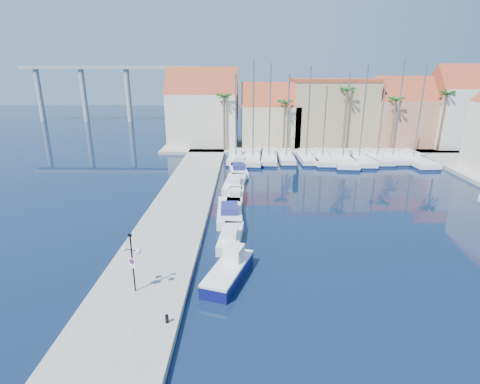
# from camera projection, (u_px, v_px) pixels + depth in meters

# --- Properties ---
(ground) EXTENTS (260.00, 260.00, 0.00)m
(ground) POSITION_uv_depth(u_px,v_px,m) (282.00, 292.00, 23.97)
(ground) COLOR black
(ground) RESTS_ON ground
(quay_west) EXTENTS (6.00, 77.00, 0.50)m
(quay_west) POSITION_uv_depth(u_px,v_px,m) (178.00, 211.00, 36.85)
(quay_west) COLOR gray
(quay_west) RESTS_ON ground
(shore_north) EXTENTS (54.00, 16.00, 0.50)m
(shore_north) POSITION_uv_depth(u_px,v_px,m) (313.00, 145.00, 69.32)
(shore_north) COLOR gray
(shore_north) RESTS_ON ground
(lamp_post) EXTENTS (1.28, 0.61, 3.88)m
(lamp_post) POSITION_uv_depth(u_px,v_px,m) (132.00, 254.00, 22.44)
(lamp_post) COLOR black
(lamp_post) RESTS_ON quay_west
(bollard) EXTENTS (0.19, 0.19, 0.48)m
(bollard) POSITION_uv_depth(u_px,v_px,m) (167.00, 319.00, 20.25)
(bollard) COLOR black
(bollard) RESTS_ON quay_west
(fishing_boat) EXTENTS (3.46, 5.84, 1.94)m
(fishing_boat) POSITION_uv_depth(u_px,v_px,m) (229.00, 270.00, 25.37)
(fishing_boat) COLOR #0D104F
(fishing_boat) RESTS_ON ground
(motorboat_west_0) EXTENTS (2.11, 5.36, 1.40)m
(motorboat_west_0) POSITION_uv_depth(u_px,v_px,m) (231.00, 237.00, 30.62)
(motorboat_west_0) COLOR white
(motorboat_west_0) RESTS_ON ground
(motorboat_west_1) EXTENTS (2.58, 7.22, 1.40)m
(motorboat_west_1) POSITION_uv_depth(u_px,v_px,m) (230.00, 212.00, 36.11)
(motorboat_west_1) COLOR white
(motorboat_west_1) RESTS_ON ground
(motorboat_west_2) EXTENTS (1.79, 5.14, 1.40)m
(motorboat_west_2) POSITION_uv_depth(u_px,v_px,m) (236.00, 196.00, 40.51)
(motorboat_west_2) COLOR white
(motorboat_west_2) RESTS_ON ground
(motorboat_west_3) EXTENTS (2.79, 7.26, 1.40)m
(motorboat_west_3) POSITION_uv_depth(u_px,v_px,m) (235.00, 183.00, 45.06)
(motorboat_west_3) COLOR white
(motorboat_west_3) RESTS_ON ground
(motorboat_west_4) EXTENTS (2.84, 7.03, 1.40)m
(motorboat_west_4) POSITION_uv_depth(u_px,v_px,m) (238.00, 169.00, 51.28)
(motorboat_west_4) COLOR white
(motorboat_west_4) RESTS_ON ground
(motorboat_west_5) EXTENTS (2.50, 6.67, 1.40)m
(motorboat_west_5) POSITION_uv_depth(u_px,v_px,m) (239.00, 162.00, 55.34)
(motorboat_west_5) COLOR white
(motorboat_west_5) RESTS_ON ground
(motorboat_west_6) EXTENTS (1.93, 5.86, 1.40)m
(motorboat_west_6) POSITION_uv_depth(u_px,v_px,m) (237.00, 156.00, 59.34)
(motorboat_west_6) COLOR white
(motorboat_west_6) RESTS_ON ground
(sailboat_0) EXTENTS (2.69, 8.87, 13.01)m
(sailboat_0) POSITION_uv_depth(u_px,v_px,m) (236.00, 157.00, 58.13)
(sailboat_0) COLOR white
(sailboat_0) RESTS_ON ground
(sailboat_1) EXTENTS (3.57, 10.82, 14.73)m
(sailboat_1) POSITION_uv_depth(u_px,v_px,m) (253.00, 157.00, 58.10)
(sailboat_1) COLOR white
(sailboat_1) RESTS_ON ground
(sailboat_2) EXTENTS (3.19, 9.79, 14.44)m
(sailboat_2) POSITION_uv_depth(u_px,v_px,m) (269.00, 157.00, 58.30)
(sailboat_2) COLOR white
(sailboat_2) RESTS_ON ground
(sailboat_3) EXTENTS (2.31, 8.55, 13.00)m
(sailboat_3) POSITION_uv_depth(u_px,v_px,m) (286.00, 157.00, 58.11)
(sailboat_3) COLOR white
(sailboat_3) RESTS_ON ground
(sailboat_4) EXTENTS (2.72, 8.91, 14.03)m
(sailboat_4) POSITION_uv_depth(u_px,v_px,m) (305.00, 157.00, 58.07)
(sailboat_4) COLOR white
(sailboat_4) RESTS_ON ground
(sailboat_5) EXTENTS (3.31, 10.45, 11.19)m
(sailboat_5) POSITION_uv_depth(u_px,v_px,m) (322.00, 157.00, 58.07)
(sailboat_5) COLOR white
(sailboat_5) RESTS_ON ground
(sailboat_6) EXTENTS (3.92, 12.02, 13.20)m
(sailboat_6) POSITION_uv_depth(u_px,v_px,m) (342.00, 158.00, 57.31)
(sailboat_6) COLOR white
(sailboat_6) RESTS_ON ground
(sailboat_7) EXTENTS (2.88, 10.67, 14.14)m
(sailboat_7) POSITION_uv_depth(u_px,v_px,m) (358.00, 158.00, 57.63)
(sailboat_7) COLOR white
(sailboat_7) RESTS_ON ground
(sailboat_8) EXTENTS (3.05, 9.54, 11.45)m
(sailboat_8) POSITION_uv_depth(u_px,v_px,m) (376.00, 157.00, 58.18)
(sailboat_8) COLOR white
(sailboat_8) RESTS_ON ground
(sailboat_9) EXTENTS (2.47, 8.68, 14.98)m
(sailboat_9) POSITION_uv_depth(u_px,v_px,m) (391.00, 156.00, 58.19)
(sailboat_9) COLOR white
(sailboat_9) RESTS_ON ground
(sailboat_10) EXTENTS (3.87, 11.61, 14.32)m
(sailboat_10) POSITION_uv_depth(u_px,v_px,m) (411.00, 158.00, 57.19)
(sailboat_10) COLOR white
(sailboat_10) RESTS_ON ground
(building_0) EXTENTS (12.30, 9.00, 13.50)m
(building_0) POSITION_uv_depth(u_px,v_px,m) (203.00, 111.00, 66.71)
(building_0) COLOR beige
(building_0) RESTS_ON shore_north
(building_1) EXTENTS (10.30, 8.00, 11.00)m
(building_1) POSITION_uv_depth(u_px,v_px,m) (270.00, 118.00, 66.91)
(building_1) COLOR #C2B389
(building_1) RESTS_ON shore_north
(building_2) EXTENTS (14.20, 10.20, 11.50)m
(building_2) POSITION_uv_depth(u_px,v_px,m) (331.00, 112.00, 67.39)
(building_2) COLOR tan
(building_2) RESTS_ON shore_north
(building_3) EXTENTS (10.30, 8.00, 12.00)m
(building_3) POSITION_uv_depth(u_px,v_px,m) (400.00, 115.00, 66.38)
(building_3) COLOR #B6735C
(building_3) RESTS_ON shore_north
(building_4) EXTENTS (8.30, 8.00, 14.00)m
(building_4) POSITION_uv_depth(u_px,v_px,m) (455.00, 109.00, 64.95)
(building_4) COLOR silver
(building_4) RESTS_ON shore_north
(palm_0) EXTENTS (2.60, 2.60, 10.15)m
(palm_0) POSITION_uv_depth(u_px,v_px,m) (224.00, 98.00, 61.10)
(palm_0) COLOR brown
(palm_0) RESTS_ON shore_north
(palm_1) EXTENTS (2.60, 2.60, 9.15)m
(palm_1) POSITION_uv_depth(u_px,v_px,m) (285.00, 104.00, 61.24)
(palm_1) COLOR brown
(palm_1) RESTS_ON shore_north
(palm_2) EXTENTS (2.60, 2.60, 11.15)m
(palm_2) POSITION_uv_depth(u_px,v_px,m) (347.00, 92.00, 60.50)
(palm_2) COLOR brown
(palm_2) RESTS_ON shore_north
(palm_3) EXTENTS (2.60, 2.60, 9.65)m
(palm_3) POSITION_uv_depth(u_px,v_px,m) (396.00, 101.00, 60.82)
(palm_3) COLOR brown
(palm_3) RESTS_ON shore_north
(palm_4) EXTENTS (2.60, 2.60, 10.65)m
(palm_4) POSITION_uv_depth(u_px,v_px,m) (446.00, 95.00, 60.40)
(palm_4) COLOR brown
(palm_4) RESTS_ON shore_north
(viaduct) EXTENTS (48.00, 2.20, 14.45)m
(viaduct) POSITION_uv_depth(u_px,v_px,m) (108.00, 82.00, 99.22)
(viaduct) COLOR #9E9E99
(viaduct) RESTS_ON ground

